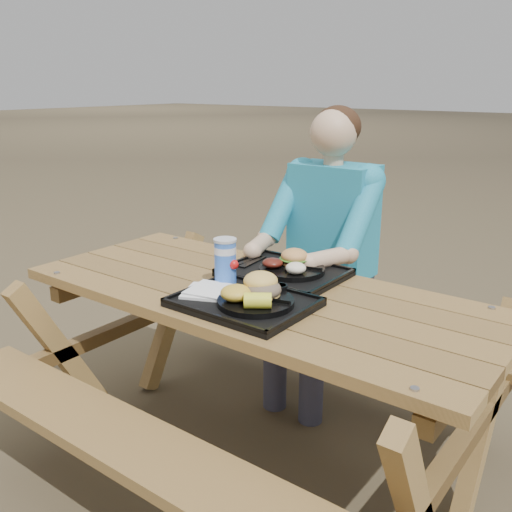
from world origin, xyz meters
The scene contains 18 objects.
ground centered at (0.00, 0.00, 0.00)m, with size 60.00×60.00×0.00m, color #999999.
picnic_table centered at (0.00, 0.00, 0.38)m, with size 1.80×1.49×0.75m, color #999999, non-canonical shape.
tray_near centered at (0.06, -0.15, 0.76)m, with size 0.45×0.35×0.02m, color black.
tray_far centered at (-0.01, 0.19, 0.76)m, with size 0.45×0.35×0.02m, color black.
plate_near centered at (0.12, -0.16, 0.78)m, with size 0.26×0.26×0.02m, color black.
plate_far centered at (0.02, 0.20, 0.78)m, with size 0.26×0.26×0.02m, color black.
napkin_stack centered at (-0.08, -0.18, 0.78)m, with size 0.16×0.16×0.02m, color white.
soda_cup centered at (-0.10, -0.06, 0.85)m, with size 0.08×0.08×0.16m, color blue.
condiment_bbq centered at (0.07, -0.02, 0.78)m, with size 0.05×0.05×0.03m, color black.
condiment_mustard centered at (0.13, -0.03, 0.79)m, with size 0.06×0.06×0.03m, color yellow.
sandwich centered at (0.12, -0.13, 0.85)m, with size 0.12×0.12×0.13m, color #EFBB54, non-canonical shape.
mac_cheese centered at (0.07, -0.21, 0.82)m, with size 0.11×0.11×0.05m, color gold.
corn_cob centered at (0.17, -0.22, 0.82)m, with size 0.09×0.09×0.05m, color #F2F233, non-canonical shape.
cutlery_far centered at (-0.17, 0.20, 0.77)m, with size 0.03×0.17×0.01m, color black.
burger centered at (0.01, 0.24, 0.84)m, with size 0.11×0.11×0.10m, color #DA944D, non-canonical shape.
baked_beans centered at (-0.03, 0.15, 0.81)m, with size 0.08×0.08×0.04m, color #561911.
potato_salad centered at (0.08, 0.15, 0.81)m, with size 0.08×0.08×0.04m, color white.
diner centered at (-0.08, 0.69, 0.64)m, with size 0.48×0.84×1.28m, color teal, non-canonical shape.
Camera 1 is at (1.19, -1.58, 1.48)m, focal length 40.00 mm.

